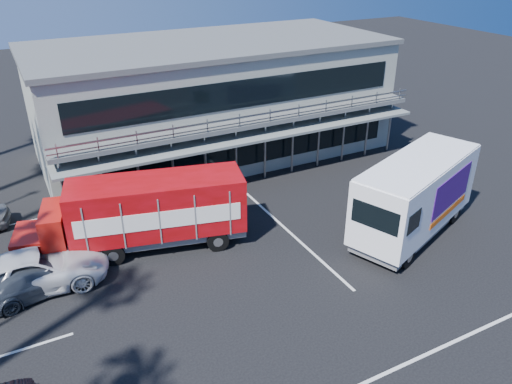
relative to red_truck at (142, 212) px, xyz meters
name	(u,v)px	position (x,y,z in m)	size (l,w,h in m)	color
ground	(288,279)	(4.68, -5.20, -1.88)	(120.00, 120.00, 0.00)	black
building	(212,98)	(7.68, 9.74, 1.78)	(22.40, 12.00, 7.30)	gray
red_truck	(142,212)	(0.00, 0.00, 0.00)	(10.43, 4.63, 3.42)	#A5120D
white_van	(415,195)	(11.96, -4.72, 0.17)	(8.35, 5.37, 3.86)	white
parked_car_c	(36,270)	(-4.82, -0.80, -1.08)	(2.67, 5.79, 1.61)	silver
parked_car_d	(38,278)	(-4.82, -1.20, -1.21)	(1.88, 4.63, 1.34)	#323842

